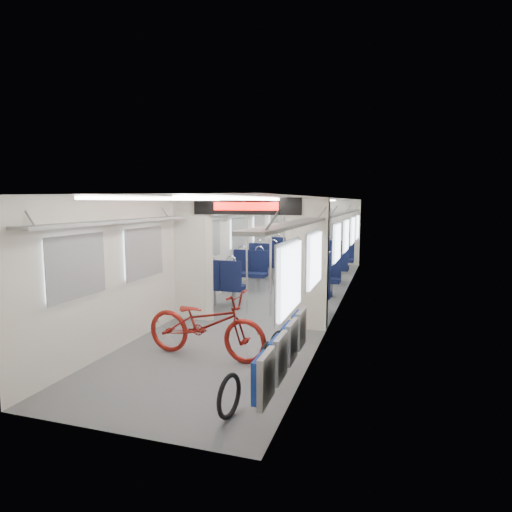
# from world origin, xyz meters

# --- Properties ---
(carriage) EXTENTS (12.00, 12.02, 2.31)m
(carriage) POSITION_xyz_m (0.00, -0.27, 1.50)
(carriage) COLOR #515456
(carriage) RESTS_ON ground
(bicycle) EXTENTS (1.93, 0.81, 0.99)m
(bicycle) POSITION_xyz_m (-0.03, -3.85, 0.49)
(bicycle) COLOR maroon
(bicycle) RESTS_ON ground
(flip_bench) EXTENTS (0.12, 2.08, 0.49)m
(flip_bench) POSITION_xyz_m (1.35, -4.77, 0.58)
(flip_bench) COLOR gray
(flip_bench) RESTS_ON carriage
(bike_hoop_a) EXTENTS (0.11, 0.48, 0.48)m
(bike_hoop_a) POSITION_xyz_m (0.92, -5.39, 0.21)
(bike_hoop_a) COLOR black
(bike_hoop_a) RESTS_ON ground
(bike_hoop_b) EXTENTS (0.05, 0.46, 0.46)m
(bike_hoop_b) POSITION_xyz_m (1.00, -4.26, 0.20)
(bike_hoop_b) COLOR black
(bike_hoop_b) RESTS_ON ground
(bike_hoop_c) EXTENTS (0.18, 0.45, 0.45)m
(bike_hoop_c) POSITION_xyz_m (1.01, -3.72, 0.20)
(bike_hoop_c) COLOR black
(bike_hoop_c) RESTS_ON ground
(seat_bay_near_left) EXTENTS (0.92, 2.13, 1.12)m
(seat_bay_near_left) POSITION_xyz_m (-0.93, -0.02, 0.55)
(seat_bay_near_left) COLOR black
(seat_bay_near_left) RESTS_ON ground
(seat_bay_near_right) EXTENTS (0.90, 2.01, 1.08)m
(seat_bay_near_right) POSITION_xyz_m (0.93, -0.19, 0.53)
(seat_bay_near_right) COLOR black
(seat_bay_near_right) RESTS_ON ground
(seat_bay_far_left) EXTENTS (0.96, 2.29, 1.17)m
(seat_bay_far_left) POSITION_xyz_m (-0.93, 3.47, 0.57)
(seat_bay_far_left) COLOR black
(seat_bay_far_left) RESTS_ON ground
(seat_bay_far_right) EXTENTS (0.92, 2.13, 1.12)m
(seat_bay_far_right) POSITION_xyz_m (0.93, 3.36, 0.55)
(seat_bay_far_right) COLOR black
(seat_bay_far_right) RESTS_ON ground
(stanchion_near_left) EXTENTS (0.04, 0.04, 2.30)m
(stanchion_near_left) POSITION_xyz_m (-0.23, -1.38, 1.15)
(stanchion_near_left) COLOR silver
(stanchion_near_left) RESTS_ON ground
(stanchion_near_right) EXTENTS (0.04, 0.04, 2.30)m
(stanchion_near_right) POSITION_xyz_m (0.27, -1.42, 1.15)
(stanchion_near_right) COLOR silver
(stanchion_near_right) RESTS_ON ground
(stanchion_far_left) EXTENTS (0.04, 0.04, 2.30)m
(stanchion_far_left) POSITION_xyz_m (-0.24, 1.73, 1.15)
(stanchion_far_left) COLOR silver
(stanchion_far_left) RESTS_ON ground
(stanchion_far_right) EXTENTS (0.04, 0.04, 2.30)m
(stanchion_far_right) POSITION_xyz_m (0.30, 2.01, 1.15)
(stanchion_far_right) COLOR silver
(stanchion_far_right) RESTS_ON ground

